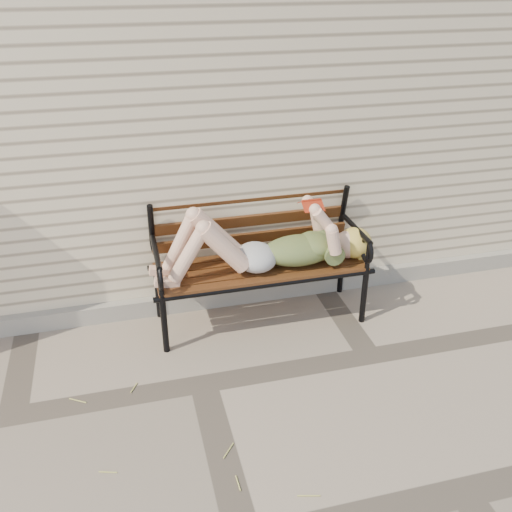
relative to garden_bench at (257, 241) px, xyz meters
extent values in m
plane|color=gray|center=(-0.58, -0.79, -0.65)|extent=(80.00, 80.00, 0.00)
cube|color=beige|center=(-0.58, 2.21, 0.85)|extent=(8.00, 4.00, 3.00)
cube|color=gray|center=(-0.58, 0.18, -0.58)|extent=(8.00, 0.10, 0.15)
cylinder|color=black|center=(-0.79, -0.35, -0.41)|extent=(0.05, 0.05, 0.48)
cylinder|color=black|center=(-0.79, 0.13, -0.41)|extent=(0.05, 0.05, 0.48)
cylinder|color=black|center=(0.79, -0.35, -0.41)|extent=(0.05, 0.05, 0.48)
cylinder|color=black|center=(0.79, 0.13, -0.41)|extent=(0.05, 0.05, 0.48)
cube|color=#592F17|center=(0.00, -0.11, -0.17)|extent=(1.62, 0.52, 0.03)
cylinder|color=black|center=(0.00, -0.35, -0.19)|extent=(1.71, 0.04, 0.04)
cylinder|color=black|center=(0.00, 0.13, -0.19)|extent=(1.71, 0.04, 0.04)
torus|color=black|center=(0.00, 0.25, 0.36)|extent=(0.29, 0.04, 0.29)
ellipsoid|color=#093A3F|center=(0.30, -0.14, -0.04)|extent=(0.58, 0.33, 0.22)
ellipsoid|color=#093A3F|center=(0.43, -0.14, -0.01)|extent=(0.28, 0.32, 0.17)
ellipsoid|color=#B1B1B6|center=(-0.04, -0.14, -0.06)|extent=(0.32, 0.36, 0.20)
sphere|color=beige|center=(0.72, -0.14, -0.04)|extent=(0.23, 0.23, 0.23)
ellipsoid|color=#E2C655|center=(0.77, -0.14, -0.04)|extent=(0.27, 0.27, 0.25)
cube|color=#9E2712|center=(0.38, -0.14, 0.36)|extent=(0.15, 0.02, 0.02)
cube|color=white|center=(0.38, -0.19, 0.33)|extent=(0.15, 0.09, 0.05)
cube|color=white|center=(0.38, -0.10, 0.33)|extent=(0.15, 0.09, 0.05)
cube|color=#9E2712|center=(0.38, -0.19, 0.34)|extent=(0.16, 0.10, 0.06)
cube|color=#9E2712|center=(0.38, -0.10, 0.34)|extent=(0.16, 0.10, 0.06)
cylinder|color=tan|center=(-0.40, -1.89, -0.65)|extent=(0.01, 0.12, 0.01)
cylinder|color=tan|center=(-1.04, -1.63, -0.65)|extent=(0.16, 0.04, 0.01)
cylinder|color=tan|center=(-0.29, -0.49, -0.65)|extent=(0.17, 0.03, 0.01)
cylinder|color=tan|center=(-0.88, -0.94, -0.65)|extent=(0.07, 0.08, 0.01)
cylinder|color=tan|center=(-0.88, -1.34, -0.65)|extent=(0.03, 0.14, 0.01)
cylinder|color=tan|center=(-0.28, -0.67, -0.65)|extent=(0.16, 0.03, 0.01)
cylinder|color=tan|center=(-0.61, -0.60, -0.65)|extent=(0.06, 0.10, 0.01)
cylinder|color=tan|center=(-1.46, -1.53, -0.65)|extent=(0.13, 0.08, 0.01)
camera|label=1|loc=(-0.99, -3.86, 2.00)|focal=40.00mm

